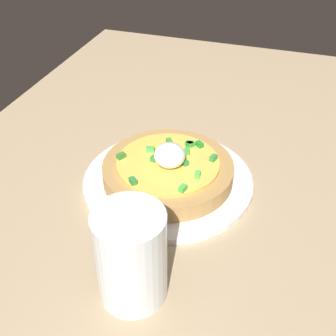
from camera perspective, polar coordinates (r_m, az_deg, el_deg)
The scene contains 4 objects.
dining_table at distance 70.07cm, azimuth -2.44°, elevation -2.98°, with size 125.77×73.36×2.35cm, color tan.
plate at distance 69.34cm, azimuth 0.00°, elevation -1.65°, with size 26.95×26.95×1.00cm, color white.
pizza at distance 67.89cm, azimuth 0.02°, elevation -0.17°, with size 20.52×20.52×6.90cm.
cup_near at distance 50.87cm, azimuth -4.84°, elevation -11.93°, with size 8.30×8.30×12.46cm.
Camera 1 is at (-49.89, -19.46, 46.36)cm, focal length 46.38 mm.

